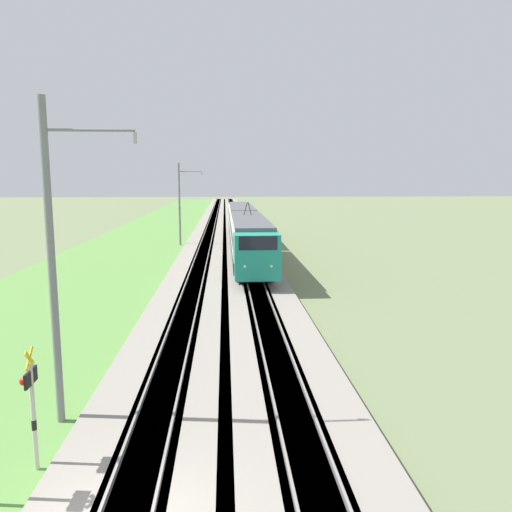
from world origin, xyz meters
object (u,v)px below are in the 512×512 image
object	(u,v)px
catenary_mast_mid	(180,204)
passenger_train	(245,227)
crossing_signal_aux	(32,399)
catenary_mast_near	(54,263)

from	to	relation	value
catenary_mast_mid	passenger_train	bearing A→B (deg)	-119.72
crossing_signal_aux	catenary_mast_mid	world-z (taller)	catenary_mast_mid
passenger_train	catenary_mast_mid	world-z (taller)	catenary_mast_mid
catenary_mast_near	catenary_mast_mid	distance (m)	39.40
crossing_signal_aux	catenary_mast_near	size ratio (longest dim) A/B	0.34
crossing_signal_aux	passenger_train	bearing A→B (deg)	-99.77
catenary_mast_near	catenary_mast_mid	world-z (taller)	catenary_mast_near
passenger_train	crossing_signal_aux	size ratio (longest dim) A/B	12.68
catenary_mast_near	catenary_mast_mid	xyz separation A→B (m)	(39.40, -0.00, -0.22)
passenger_train	catenary_mast_mid	xyz separation A→B (m)	(3.81, 6.68, 2.14)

